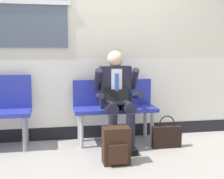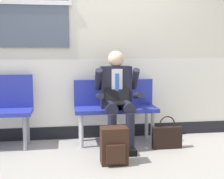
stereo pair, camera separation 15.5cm
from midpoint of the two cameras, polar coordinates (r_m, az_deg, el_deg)
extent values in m
plane|color=#9E9991|center=(3.98, 0.00, -10.84)|extent=(18.00, 18.00, 0.00)
cube|color=beige|center=(4.40, -1.16, 15.58)|extent=(6.82, 0.12, 1.50)
cube|color=silver|center=(4.39, -1.12, -0.42)|extent=(6.82, 0.12, 0.94)
cube|color=black|center=(4.50, -1.10, -7.53)|extent=(6.82, 0.14, 0.18)
cube|color=#4C5666|center=(4.32, -15.30, 15.34)|extent=(1.21, 0.02, 1.18)
cube|color=silver|center=(4.31, -15.32, 15.36)|extent=(1.29, 0.03, 0.06)
cube|color=#28339E|center=(4.11, 1.79, -3.68)|extent=(1.09, 0.42, 0.05)
cube|color=#28339E|center=(4.25, 1.36, -0.53)|extent=(1.09, 0.04, 0.36)
cylinder|color=#B7B7BC|center=(3.96, -4.53, -7.71)|extent=(0.05, 0.05, 0.43)
cylinder|color=#B7B7BC|center=(4.25, -4.83, -6.67)|extent=(0.05, 0.05, 0.43)
cylinder|color=#B7B7BC|center=(4.13, 8.59, -7.14)|extent=(0.05, 0.05, 0.43)
cylinder|color=#B7B7BC|center=(4.40, 7.43, -6.21)|extent=(0.05, 0.05, 0.43)
cylinder|color=gray|center=(3.97, -14.76, -7.87)|extent=(0.05, 0.05, 0.43)
cylinder|color=gray|center=(4.26, -14.33, -6.83)|extent=(0.05, 0.05, 0.43)
cylinder|color=#1E1E2D|center=(3.87, 0.76, -3.29)|extent=(0.15, 0.40, 0.15)
cylinder|color=#1E1E2D|center=(3.75, 1.23, -8.12)|extent=(0.11, 0.11, 0.48)
cube|color=black|center=(3.76, 1.38, -11.40)|extent=(0.10, 0.26, 0.07)
cylinder|color=#1E1E2D|center=(3.91, 3.94, -3.19)|extent=(0.15, 0.40, 0.15)
cylinder|color=#1E1E2D|center=(3.79, 4.54, -7.96)|extent=(0.11, 0.11, 0.48)
cube|color=black|center=(3.80, 4.71, -11.20)|extent=(0.10, 0.26, 0.07)
cube|color=#1E1E2D|center=(4.06, 1.81, 0.48)|extent=(0.40, 0.18, 0.55)
cube|color=silver|center=(3.96, 2.06, 1.04)|extent=(0.14, 0.01, 0.39)
cube|color=blue|center=(3.96, 2.08, 0.60)|extent=(0.05, 0.01, 0.33)
sphere|color=beige|center=(4.03, 1.83, 5.70)|extent=(0.21, 0.21, 0.21)
cylinder|color=#1E1E2D|center=(3.94, -1.43, 1.89)|extent=(0.09, 0.25, 0.30)
cylinder|color=#1E1E2D|center=(3.80, -1.10, -1.24)|extent=(0.08, 0.27, 0.12)
cylinder|color=#1E1E2D|center=(4.03, 5.36, 1.98)|extent=(0.09, 0.25, 0.30)
cylinder|color=#1E1E2D|center=(3.89, 5.93, -1.07)|extent=(0.08, 0.27, 0.12)
cube|color=black|center=(3.85, 2.45, -2.52)|extent=(0.31, 0.22, 0.02)
cube|color=black|center=(3.96, 2.10, -0.64)|extent=(0.31, 0.08, 0.21)
cube|color=#331E14|center=(3.42, 1.69, -10.32)|extent=(0.29, 0.20, 0.41)
cube|color=#331E14|center=(3.33, 2.06, -11.92)|extent=(0.20, 0.04, 0.20)
cube|color=black|center=(4.02, 11.24, -8.75)|extent=(0.38, 0.09, 0.28)
torus|color=black|center=(3.97, 11.31, -6.27)|extent=(0.20, 0.02, 0.20)
camera|label=1|loc=(0.08, -88.85, 0.14)|focal=49.37mm
camera|label=2|loc=(0.08, 91.15, -0.14)|focal=49.37mm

